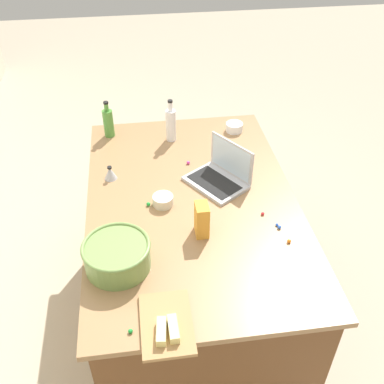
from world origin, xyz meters
TOP-DOWN VIEW (x-y plane):
  - ground_plane at (0.00, 0.00)m, footprint 12.00×12.00m
  - island_counter at (0.00, 0.00)m, footprint 1.66×1.08m
  - laptop at (0.13, -0.17)m, footprint 0.38×0.36m
  - mixing_bowl_large at (-0.41, 0.38)m, footprint 0.30×0.30m
  - bottle_vinegar at (0.59, 0.05)m, footprint 0.06×0.06m
  - bottle_olive at (0.69, 0.42)m, footprint 0.06×0.06m
  - cutting_board at (-0.74, 0.20)m, footprint 0.30×0.20m
  - butter_stick_left at (-0.78, 0.18)m, footprint 0.11×0.04m
  - butter_stick_right at (-0.79, 0.22)m, footprint 0.11×0.05m
  - ramekin_small at (-0.02, 0.15)m, footprint 0.11×0.11m
  - ramekin_medium at (0.64, -0.36)m, footprint 0.11×0.11m
  - kitchen_timer at (0.24, 0.42)m, footprint 0.07×0.07m
  - candy_bag at (-0.25, -0.01)m, footprint 0.09×0.06m
  - candy_0 at (-0.25, -0.38)m, footprint 0.01×0.01m
  - candy_1 at (-0.17, -0.33)m, footprint 0.02×0.02m
  - candy_2 at (-0.37, -0.40)m, footprint 0.02×0.02m
  - candy_3 at (-0.27, -0.38)m, footprint 0.02×0.02m
  - candy_4 at (-0.33, 0.37)m, footprint 0.02×0.02m
  - candy_5 at (-0.02, 0.23)m, footprint 0.02×0.02m
  - candy_6 at (0.32, -0.02)m, footprint 0.02×0.02m
  - candy_7 at (-0.75, 0.34)m, footprint 0.02×0.02m

SIDE VIEW (x-z plane):
  - ground_plane at x=0.00m, z-range 0.00..0.00m
  - island_counter at x=0.00m, z-range 0.00..0.90m
  - candy_0 at x=-0.25m, z-range 0.90..0.91m
  - candy_1 at x=-0.17m, z-range 0.90..0.92m
  - candy_4 at x=-0.33m, z-range 0.90..0.92m
  - candy_3 at x=-0.27m, z-range 0.90..0.92m
  - candy_7 at x=-0.75m, z-range 0.90..0.92m
  - cutting_board at x=-0.74m, z-range 0.90..0.92m
  - candy_2 at x=-0.37m, z-range 0.90..0.92m
  - candy_6 at x=0.32m, z-range 0.90..0.92m
  - candy_5 at x=-0.02m, z-range 0.90..0.92m
  - ramekin_small at x=-0.02m, z-range 0.90..0.95m
  - ramekin_medium at x=0.64m, z-range 0.90..0.95m
  - kitchen_timer at x=0.24m, z-range 0.90..0.97m
  - butter_stick_left at x=-0.78m, z-range 0.92..0.95m
  - butter_stick_right at x=-0.79m, z-range 0.92..0.95m
  - laptop at x=0.13m, z-range 0.84..1.06m
  - mixing_bowl_large at x=-0.41m, z-range 0.90..1.03m
  - candy_bag at x=-0.25m, z-range 0.90..1.07m
  - bottle_olive at x=0.69m, z-range 0.88..1.11m
  - bottle_vinegar at x=0.59m, z-range 0.87..1.14m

